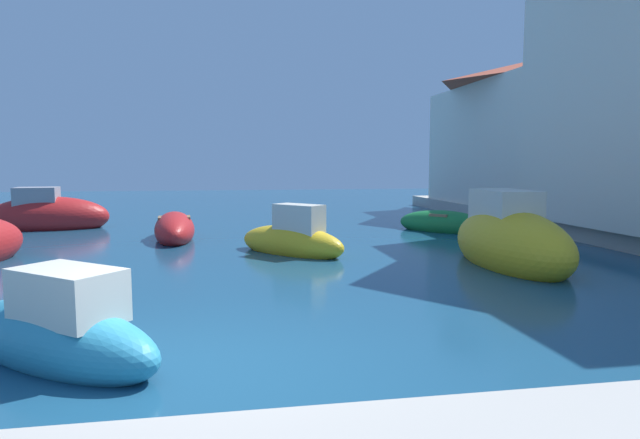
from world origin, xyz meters
TOP-DOWN VIEW (x-y plane):
  - ground at (0.00, 0.00)m, footprint 80.00×80.00m
  - quay_promenade at (4.32, -0.37)m, footprint 44.00×32.00m
  - moored_boat_0 at (-1.44, 10.60)m, footprint 1.46×3.67m
  - moored_boat_2 at (-5.99, 13.91)m, footprint 4.09×1.97m
  - moored_boat_3 at (7.11, 10.89)m, footprint 2.85×3.04m
  - moored_boat_4 at (1.70, 7.46)m, footprint 2.89×3.04m
  - moored_boat_6 at (-1.78, 0.63)m, footprint 3.05×2.73m
  - moored_boat_8 at (6.28, 5.18)m, footprint 1.98×4.35m
  - waterfront_building_annex at (13.00, 15.17)m, footprint 6.09×10.24m

SIDE VIEW (x-z plane):
  - ground at x=0.00m, z-range 0.00..0.00m
  - quay_promenade at x=4.32m, z-range 0.00..0.50m
  - moored_boat_3 at x=7.11m, z-range -0.20..0.71m
  - moored_boat_0 at x=-1.44m, z-range -0.23..0.81m
  - moored_boat_6 at x=-1.78m, z-range -0.31..0.97m
  - moored_boat_4 at x=1.70m, z-range -0.38..1.07m
  - moored_boat_2 at x=-5.99m, z-range -0.42..1.33m
  - moored_boat_8 at x=6.28m, z-range -0.48..1.52m
  - waterfront_building_annex at x=13.00m, z-range 0.55..6.63m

